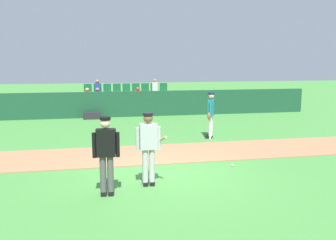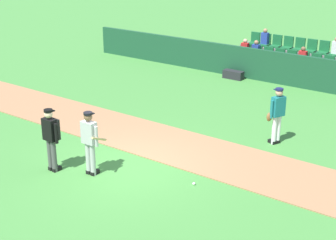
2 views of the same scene
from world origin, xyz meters
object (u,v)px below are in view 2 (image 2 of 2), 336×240
object	(u,v)px
baseball	(194,184)
equipment_bag	(233,75)
runner_teal_jersey	(277,114)
batter_grey_jersey	(90,141)
umpire_home_plate	(51,136)

from	to	relation	value
baseball	equipment_bag	size ratio (longest dim) A/B	0.08
runner_teal_jersey	equipment_bag	size ratio (longest dim) A/B	1.96
runner_teal_jersey	baseball	bearing A→B (deg)	-98.05
equipment_bag	batter_grey_jersey	bearing A→B (deg)	-81.84
batter_grey_jersey	equipment_bag	xyz separation A→B (m)	(-1.48, 10.35, -0.79)
batter_grey_jersey	baseball	bearing A→B (deg)	23.40
batter_grey_jersey	equipment_bag	bearing A→B (deg)	98.16
umpire_home_plate	baseball	size ratio (longest dim) A/B	23.78
batter_grey_jersey	umpire_home_plate	distance (m)	1.08
umpire_home_plate	baseball	xyz separation A→B (m)	(3.53, 1.54, -0.96)
batter_grey_jersey	equipment_bag	world-z (taller)	batter_grey_jersey
runner_teal_jersey	equipment_bag	distance (m)	7.22
baseball	equipment_bag	bearing A→B (deg)	113.50
batter_grey_jersey	runner_teal_jersey	bearing A→B (deg)	57.44
equipment_bag	baseball	bearing A→B (deg)	-66.50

